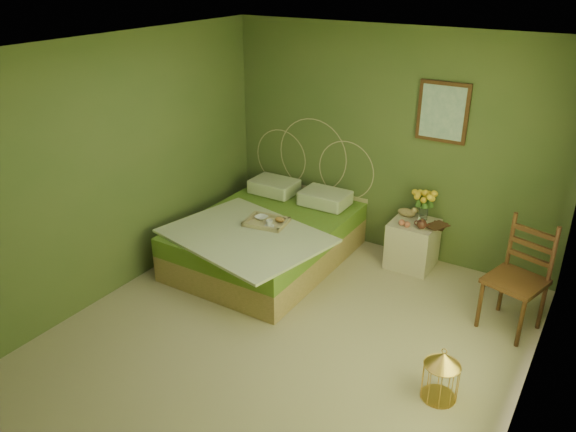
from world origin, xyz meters
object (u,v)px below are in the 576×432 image
Objects in this scene: bed at (270,234)px; chair at (519,269)px; birdcage at (441,376)px; nightstand at (414,237)px.

chair is at bearing 3.09° from bed.
chair is 2.48× the size of birdcage.
bed is at bearing -153.65° from nightstand.
bed is 1.65m from nightstand.
bed is 2.18× the size of chair.
birdcage is at bearing -84.39° from chair.
nightstand is at bearing 116.07° from birdcage.
chair is (1.21, -0.59, 0.24)m from nightstand.
birdcage is (0.95, -1.95, -0.14)m from nightstand.
bed is at bearing 153.37° from birdcage.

